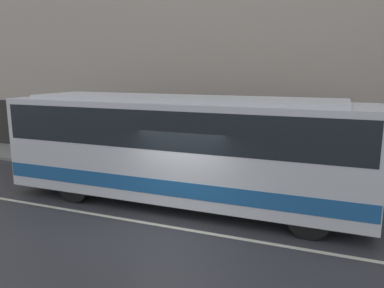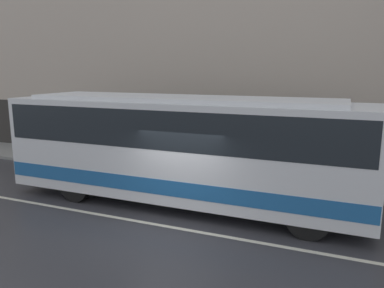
{
  "view_description": "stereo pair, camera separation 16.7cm",
  "coord_description": "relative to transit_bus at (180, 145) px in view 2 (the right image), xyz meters",
  "views": [
    {
      "loc": [
        3.93,
        -8.53,
        4.14
      ],
      "look_at": [
        -0.19,
        1.79,
        1.94
      ],
      "focal_mm": 35.0,
      "sensor_mm": 36.0,
      "label": 1
    },
    {
      "loc": [
        4.09,
        -8.47,
        4.14
      ],
      "look_at": [
        -0.19,
        1.79,
        1.94
      ],
      "focal_mm": 35.0,
      "sensor_mm": 36.0,
      "label": 2
    }
  ],
  "objects": [
    {
      "name": "transit_bus",
      "position": [
        0.0,
        0.0,
        0.0
      ],
      "size": [
        11.17,
        2.59,
        3.36
      ],
      "color": "silver",
      "rests_on": "ground_plane"
    },
    {
      "name": "building_facade",
      "position": [
        0.58,
        4.92,
        3.02
      ],
      "size": [
        60.0,
        0.35,
        10.2
      ],
      "color": "#B7A899",
      "rests_on": "ground_plane"
    },
    {
      "name": "ground_plane",
      "position": [
        0.58,
        -1.79,
        -1.89
      ],
      "size": [
        60.0,
        60.0,
        0.0
      ],
      "primitive_type": "plane",
      "color": "#333338"
    },
    {
      "name": "sidewalk",
      "position": [
        0.58,
        3.49,
        -1.82
      ],
      "size": [
        60.0,
        2.57,
        0.14
      ],
      "color": "gray",
      "rests_on": "ground_plane"
    },
    {
      "name": "lane_stripe",
      "position": [
        0.58,
        -1.79,
        -1.89
      ],
      "size": [
        54.0,
        0.14,
        0.01
      ],
      "color": "beige",
      "rests_on": "ground_plane"
    }
  ]
}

